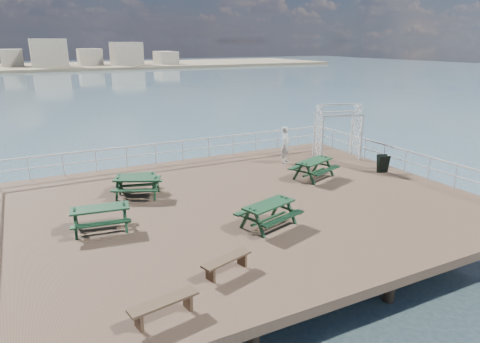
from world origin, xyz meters
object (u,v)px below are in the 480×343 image
object	(u,v)px
picnic_table_b	(137,183)
picnic_table_e	(269,210)
picnic_table_a	(136,179)
flat_bench_near	(164,305)
picnic_table_d	(100,214)
person	(286,145)
trellis_arbor	(338,134)
picnic_table_c	(314,165)
flat_bench_far	(227,262)

from	to	relation	value
picnic_table_b	picnic_table_e	world-z (taller)	picnic_table_e
picnic_table_a	flat_bench_near	size ratio (longest dim) A/B	1.12
picnic_table_d	flat_bench_near	world-z (taller)	picnic_table_d
picnic_table_d	person	xyz separation A→B (m)	(10.03, 4.22, 0.36)
flat_bench_near	picnic_table_d	bearing A→B (deg)	84.35
picnic_table_e	flat_bench_near	bearing A→B (deg)	-161.87
trellis_arbor	picnic_table_e	bearing A→B (deg)	-125.09
picnic_table_e	picnic_table_a	bearing A→B (deg)	101.62
picnic_table_c	flat_bench_far	world-z (taller)	picnic_table_c
flat_bench_far	picnic_table_a	bearing A→B (deg)	76.89
picnic_table_d	picnic_table_e	distance (m)	5.64
picnic_table_a	picnic_table_e	size ratio (longest dim) A/B	0.83
picnic_table_d	trellis_arbor	xyz separation A→B (m)	(13.03, 3.76, 0.72)
picnic_table_d	person	bearing A→B (deg)	30.85
trellis_arbor	person	world-z (taller)	trellis_arbor
picnic_table_b	person	world-z (taller)	person
picnic_table_d	picnic_table_e	size ratio (longest dim) A/B	0.91
picnic_table_d	flat_bench_far	xyz separation A→B (m)	(2.55, -4.44, -0.25)
picnic_table_c	person	world-z (taller)	person
picnic_table_e	trellis_arbor	xyz separation A→B (m)	(7.87, 6.05, 0.71)
picnic_table_b	picnic_table_c	xyz separation A→B (m)	(7.86, -1.28, 0.05)
picnic_table_a	flat_bench_near	distance (m)	9.18
picnic_table_a	picnic_table_e	bearing A→B (deg)	-46.48
picnic_table_e	flat_bench_near	size ratio (longest dim) A/B	1.34
picnic_table_c	flat_bench_near	world-z (taller)	picnic_table_c
picnic_table_a	picnic_table_d	size ratio (longest dim) A/B	0.92
picnic_table_e	flat_bench_near	xyz separation A→B (m)	(-4.74, -3.33, -0.24)
flat_bench_far	trellis_arbor	world-z (taller)	trellis_arbor
picnic_table_a	picnic_table_c	size ratio (longest dim) A/B	0.79
picnic_table_c	person	distance (m)	2.86
trellis_arbor	person	distance (m)	3.05
picnic_table_e	picnic_table_b	bearing A→B (deg)	106.22
picnic_table_b	picnic_table_d	size ratio (longest dim) A/B	1.10
picnic_table_c	picnic_table_e	size ratio (longest dim) A/B	1.06
picnic_table_e	person	size ratio (longest dim) A/B	1.20
picnic_table_b	trellis_arbor	xyz separation A→B (m)	(11.11, 1.09, 0.74)
picnic_table_a	flat_bench_far	world-z (taller)	picnic_table_a
picnic_table_d	trellis_arbor	world-z (taller)	trellis_arbor
flat_bench_far	person	world-z (taller)	person
flat_bench_near	person	bearing A→B (deg)	35.75
picnic_table_a	picnic_table_e	world-z (taller)	picnic_table_e
flat_bench_near	flat_bench_far	size ratio (longest dim) A/B	1.07
flat_bench_near	trellis_arbor	world-z (taller)	trellis_arbor
picnic_table_e	trellis_arbor	size ratio (longest dim) A/B	0.77
picnic_table_a	flat_bench_near	world-z (taller)	picnic_table_a
flat_bench_far	person	size ratio (longest dim) A/B	0.84
picnic_table_b	picnic_table_d	world-z (taller)	picnic_table_d
picnic_table_a	picnic_table_c	xyz separation A→B (m)	(7.73, -2.02, 0.11)
picnic_table_c	flat_bench_far	bearing A→B (deg)	-162.35
picnic_table_e	person	xyz separation A→B (m)	(4.87, 6.51, 0.35)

